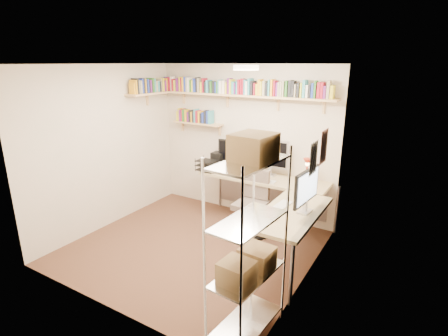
# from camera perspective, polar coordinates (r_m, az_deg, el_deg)

# --- Properties ---
(ground) EXTENTS (3.20, 3.20, 0.00)m
(ground) POSITION_cam_1_polar(r_m,az_deg,el_deg) (5.12, -5.11, -12.71)
(ground) COLOR #46271E
(ground) RESTS_ON ground
(room_shell) EXTENTS (3.24, 3.04, 2.52)m
(room_shell) POSITION_cam_1_polar(r_m,az_deg,el_deg) (4.55, -5.57, 4.48)
(room_shell) COLOR beige
(room_shell) RESTS_ON ground
(wall_shelves) EXTENTS (3.12, 1.09, 0.80)m
(wall_shelves) POSITION_cam_1_polar(r_m,az_deg,el_deg) (5.79, -1.56, 12.02)
(wall_shelves) COLOR #DDAA7C
(wall_shelves) RESTS_ON ground
(corner_desk) EXTENTS (2.27, 2.06, 1.38)m
(corner_desk) POSITION_cam_1_polar(r_m,az_deg,el_deg) (5.26, 6.15, -2.49)
(corner_desk) COLOR tan
(corner_desk) RESTS_ON ground
(office_chair) EXTENTS (0.52, 0.53, 0.99)m
(office_chair) POSITION_cam_1_polar(r_m,az_deg,el_deg) (5.30, 4.60, -6.52)
(office_chair) COLOR black
(office_chair) RESTS_ON ground
(wire_rack) EXTENTS (0.45, 0.82, 1.97)m
(wire_rack) POSITION_cam_1_polar(r_m,az_deg,el_deg) (3.09, 4.13, -9.23)
(wire_rack) COLOR silver
(wire_rack) RESTS_ON ground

